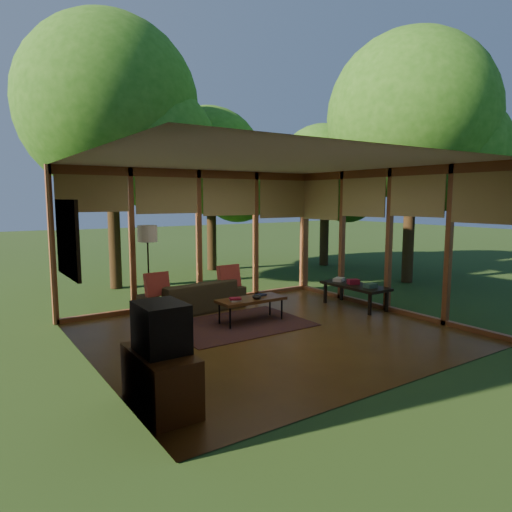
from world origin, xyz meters
TOP-DOWN VIEW (x-y plane):
  - floor at (0.00, 0.00)m, footprint 5.50×5.50m
  - ceiling at (0.00, 0.00)m, footprint 5.50×5.50m
  - wall_left at (-2.75, 0.00)m, footprint 0.04×5.00m
  - wall_front at (0.00, -2.50)m, footprint 5.50×0.04m
  - window_wall_back at (0.00, 2.50)m, footprint 5.50×0.12m
  - window_wall_right at (2.75, 0.00)m, footprint 0.12×5.00m
  - exterior_lawn at (8.00, 8.00)m, footprint 40.00×40.00m
  - tree_nw at (-0.93, 5.15)m, footprint 4.12×4.12m
  - tree_ne at (2.35, 6.43)m, footprint 3.17×3.17m
  - tree_se at (5.45, 1.71)m, footprint 4.11×4.11m
  - tree_far at (5.69, 5.18)m, footprint 2.85×2.85m
  - rug at (-0.18, 0.71)m, footprint 2.32×1.64m
  - sofa at (-0.38, 2.00)m, footprint 2.06×0.99m
  - pillow_left at (-1.13, 1.95)m, footprint 0.43×0.23m
  - pillow_right at (0.37, 1.95)m, footprint 0.44×0.24m
  - ct_book_lower at (-0.26, 0.67)m, footprint 0.20×0.16m
  - ct_book_upper at (-0.26, 0.67)m, footprint 0.23×0.20m
  - ct_book_side at (0.34, 0.80)m, footprint 0.22×0.19m
  - ct_bowl at (0.14, 0.62)m, footprint 0.16×0.16m
  - media_cabinet at (-2.47, -1.49)m, footprint 0.50×1.00m
  - television at (-2.45, -1.49)m, footprint 0.45×0.55m
  - console_book_a at (2.40, 0.11)m, footprint 0.23×0.17m
  - console_book_b at (2.40, 0.56)m, footprint 0.26×0.22m
  - console_book_c at (2.40, 0.96)m, footprint 0.30×0.27m
  - floor_lamp at (-1.16, 2.29)m, footprint 0.36×0.36m
  - coffee_table at (0.09, 0.72)m, footprint 1.20×0.50m
  - side_console at (2.40, 0.51)m, footprint 0.60×1.40m
  - wall_painting at (-2.71, 1.40)m, footprint 0.06×1.35m

SIDE VIEW (x-z plane):
  - exterior_lawn at x=8.00m, z-range -0.01..-0.01m
  - floor at x=0.00m, z-range 0.00..0.00m
  - rug at x=-0.18m, z-range 0.00..0.01m
  - sofa at x=-0.38m, z-range 0.00..0.58m
  - media_cabinet at x=-2.47m, z-range 0.00..0.60m
  - coffee_table at x=0.09m, z-range 0.18..0.60m
  - side_console at x=2.40m, z-range 0.18..0.64m
  - ct_book_lower at x=-0.26m, z-range 0.42..0.45m
  - ct_book_side at x=0.34m, z-range 0.42..0.45m
  - ct_bowl at x=0.14m, z-range 0.42..0.50m
  - ct_book_upper at x=-0.26m, z-range 0.45..0.49m
  - console_book_c at x=2.40m, z-range 0.46..0.52m
  - console_book_a at x=2.40m, z-range 0.45..0.54m
  - console_book_b at x=2.40m, z-range 0.45..0.55m
  - pillow_left at x=-1.13m, z-range 0.37..0.82m
  - pillow_right at x=0.37m, z-range 0.37..0.83m
  - television at x=-2.45m, z-range 0.60..1.10m
  - wall_left at x=-2.75m, z-range 0.00..2.70m
  - wall_front at x=0.00m, z-range 0.00..2.70m
  - window_wall_back at x=0.00m, z-range 0.00..2.70m
  - window_wall_right at x=2.75m, z-range 0.00..2.70m
  - floor_lamp at x=-1.16m, z-range 0.58..2.23m
  - wall_painting at x=-2.71m, z-range 0.98..2.12m
  - ceiling at x=0.00m, z-range 2.70..2.70m
  - tree_far at x=5.69m, z-range 0.78..5.23m
  - tree_ne at x=2.35m, z-range 0.81..5.63m
  - tree_se at x=5.45m, z-range 1.03..7.22m
  - tree_nw at x=-0.93m, z-range 1.08..7.38m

